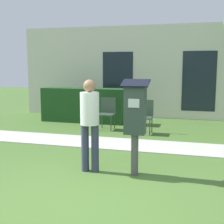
{
  "coord_description": "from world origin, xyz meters",
  "views": [
    {
      "loc": [
        1.42,
        -3.66,
        1.8
      ],
      "look_at": [
        0.05,
        1.24,
        1.05
      ],
      "focal_mm": 50.0,
      "sensor_mm": 36.0,
      "label": 1
    }
  ],
  "objects_px": {
    "outdoor_chair_left": "(107,111)",
    "outdoor_chair_middle": "(145,114)",
    "person_standing": "(90,118)",
    "parking_meter": "(135,115)"
  },
  "relations": [
    {
      "from": "outdoor_chair_left",
      "to": "outdoor_chair_middle",
      "type": "xyz_separation_m",
      "value": [
        1.13,
        -0.26,
        0.0
      ]
    },
    {
      "from": "person_standing",
      "to": "outdoor_chair_left",
      "type": "relative_size",
      "value": 1.76
    },
    {
      "from": "parking_meter",
      "to": "outdoor_chair_left",
      "type": "relative_size",
      "value": 1.77
    },
    {
      "from": "person_standing",
      "to": "outdoor_chair_middle",
      "type": "height_order",
      "value": "person_standing"
    },
    {
      "from": "parking_meter",
      "to": "person_standing",
      "type": "distance_m",
      "value": 0.78
    },
    {
      "from": "parking_meter",
      "to": "outdoor_chair_middle",
      "type": "distance_m",
      "value": 3.38
    },
    {
      "from": "outdoor_chair_left",
      "to": "person_standing",
      "type": "bearing_deg",
      "value": -93.56
    },
    {
      "from": "parking_meter",
      "to": "outdoor_chair_middle",
      "type": "relative_size",
      "value": 1.77
    },
    {
      "from": "person_standing",
      "to": "parking_meter",
      "type": "bearing_deg",
      "value": 30.96
    },
    {
      "from": "person_standing",
      "to": "outdoor_chair_middle",
      "type": "relative_size",
      "value": 1.76
    }
  ]
}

